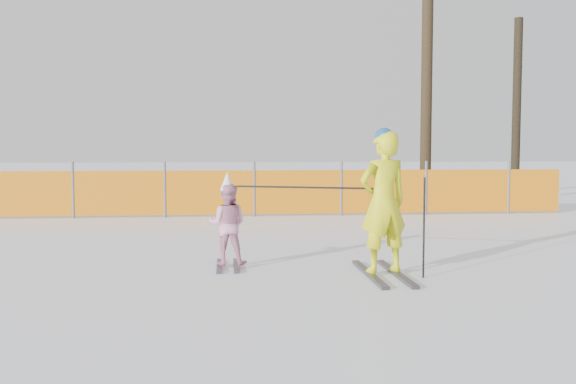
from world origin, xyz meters
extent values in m
plane|color=white|center=(0.00, 0.00, 0.00)|extent=(120.00, 120.00, 0.00)
cube|color=black|center=(0.95, 0.03, 0.02)|extent=(0.09, 1.66, 0.04)
cube|color=black|center=(1.29, 0.03, 0.02)|extent=(0.09, 1.66, 0.04)
imported|color=yellow|center=(1.12, 0.03, 0.90)|extent=(0.72, 0.57, 1.72)
sphere|color=#194E8B|center=(1.12, 0.03, 1.69)|extent=(0.23, 0.23, 0.23)
cube|color=black|center=(-0.88, 0.75, 0.01)|extent=(0.09, 0.95, 0.03)
cube|color=black|center=(-0.66, 0.75, 0.01)|extent=(0.09, 0.95, 0.03)
imported|color=pink|center=(-0.77, 0.75, 0.56)|extent=(0.58, 0.49, 1.07)
cone|color=white|center=(-0.77, 0.75, 1.13)|extent=(0.19, 0.19, 0.24)
cylinder|color=black|center=(1.57, -0.17, 0.61)|extent=(0.02, 0.02, 1.21)
cylinder|color=black|center=(0.18, 0.39, 1.07)|extent=(1.67, 0.66, 0.02)
cylinder|color=#595960|center=(-4.14, 6.88, 0.62)|extent=(0.06, 0.06, 1.25)
cylinder|color=#595960|center=(-2.14, 6.88, 0.62)|extent=(0.06, 0.06, 1.25)
cylinder|color=#595960|center=(-0.14, 6.88, 0.62)|extent=(0.06, 0.06, 1.25)
cylinder|color=#595960|center=(1.86, 6.88, 0.62)|extent=(0.06, 0.06, 1.25)
cylinder|color=#595960|center=(3.86, 6.88, 0.62)|extent=(0.06, 0.06, 1.25)
cylinder|color=#595960|center=(5.86, 6.88, 0.62)|extent=(0.06, 0.06, 1.25)
cube|color=orange|center=(-1.52, 6.88, 0.55)|extent=(17.24, 0.03, 1.00)
cylinder|color=#2F2314|center=(4.81, 9.94, 3.72)|extent=(0.31, 0.31, 7.44)
cylinder|color=black|center=(7.71, 10.52, 2.66)|extent=(0.25, 0.25, 5.32)
camera|label=1|loc=(-0.80, -7.62, 1.57)|focal=40.00mm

